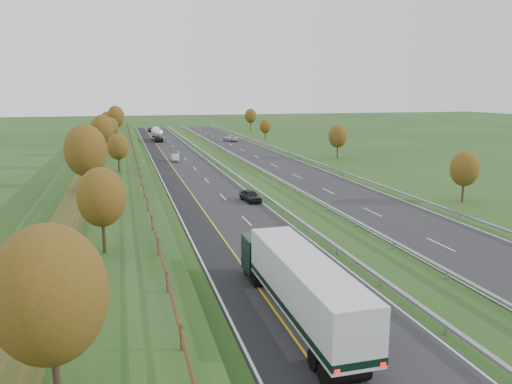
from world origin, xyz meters
TOP-DOWN VIEW (x-y plane):
  - ground at (8.00, 55.00)m, footprint 400.00×400.00m
  - near_carriageway at (0.00, 60.00)m, footprint 10.50×200.00m
  - far_carriageway at (16.50, 60.00)m, footprint 10.50×200.00m
  - hard_shoulder at (-3.75, 60.00)m, footprint 3.00×200.00m
  - lane_markings at (6.40, 59.88)m, footprint 26.75×200.00m
  - embankment_left at (-13.00, 60.00)m, footprint 12.00×200.00m
  - hedge_left at (-15.00, 60.00)m, footprint 2.20×180.00m
  - fence_left at (-8.50, 59.59)m, footprint 0.12×189.06m
  - median_barrier_near at (5.70, 60.00)m, footprint 0.32×200.00m
  - median_barrier_far at (10.80, 60.00)m, footprint 0.32×200.00m
  - outer_barrier_far at (22.30, 60.00)m, footprint 0.32×200.00m
  - trees_left at (-12.64, 56.63)m, footprint 6.64×164.30m
  - trees_far at (29.80, 89.21)m, footprint 8.45×118.60m
  - box_lorry at (-1.42, 0.54)m, footprint 2.58×16.28m
  - road_tanker at (-1.31, 110.10)m, footprint 2.40×11.22m
  - car_dark_near at (3.90, 31.69)m, footprint 2.14×4.23m
  - car_silver_mid at (-0.94, 68.94)m, footprint 1.74×4.04m
  - car_small_far at (-1.12, 139.72)m, footprint 2.04×4.47m
  - car_oncoming at (17.08, 103.47)m, footprint 3.30×5.93m

SIDE VIEW (x-z plane):
  - ground at x=8.00m, z-range 0.00..0.00m
  - near_carriageway at x=0.00m, z-range 0.00..0.04m
  - far_carriageway at x=16.50m, z-range 0.00..0.04m
  - hard_shoulder at x=-3.75m, z-range 0.00..0.04m
  - lane_markings at x=6.40m, z-range 0.04..0.05m
  - median_barrier_near at x=5.70m, z-range 0.26..0.97m
  - median_barrier_far at x=10.80m, z-range 0.26..0.97m
  - outer_barrier_far at x=22.30m, z-range 0.26..0.97m
  - car_small_far at x=-1.12m, z-range 0.04..1.31m
  - car_silver_mid at x=-0.94m, z-range 0.04..1.33m
  - car_dark_near at x=3.90m, z-range 0.04..1.42m
  - car_oncoming at x=17.08m, z-range 0.04..1.61m
  - embankment_left at x=-13.00m, z-range 0.00..2.00m
  - road_tanker at x=-1.31m, z-range 0.13..3.59m
  - box_lorry at x=-1.42m, z-range 0.30..4.36m
  - hedge_left at x=-15.00m, z-range 2.00..3.10m
  - fence_left at x=-8.50m, z-range 2.13..3.33m
  - trees_far at x=29.80m, z-range 0.69..7.81m
  - trees_left at x=-12.64m, z-range 2.53..10.20m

